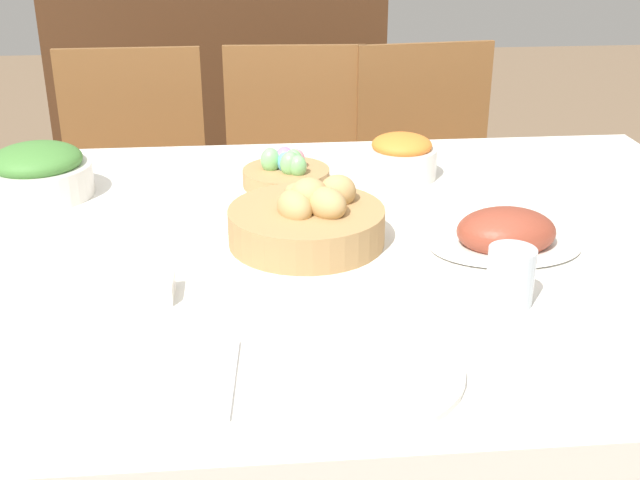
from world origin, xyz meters
The scene contains 16 objects.
dining_table centered at (0.00, 0.00, 0.38)m, with size 1.65×1.18×0.77m.
chair_far_right centered at (0.43, 0.96, 0.49)m, with size 0.46×0.46×0.92m.
chair_far_center centered at (0.02, 0.96, 0.49)m, with size 0.44×0.44×0.92m.
chair_far_left centered at (-0.46, 0.96, 0.49)m, with size 0.42×0.42×0.92m.
sideboard centered at (-0.23, 1.96, 0.49)m, with size 1.28×0.44×0.99m.
bread_basket centered at (-0.02, 0.00, 0.81)m, with size 0.27×0.27×0.12m.
egg_basket centered at (-0.04, 0.29, 0.80)m, with size 0.18×0.18×0.08m.
ham_platter centered at (0.31, -0.06, 0.80)m, with size 0.26×0.18×0.08m.
carrot_bowl centered at (0.20, 0.32, 0.82)m, with size 0.15×0.15×0.09m.
green_salad_bowl centered at (-0.54, 0.28, 0.82)m, with size 0.21×0.21×0.11m.
dinner_plate centered at (0.01, -0.42, 0.77)m, with size 0.27×0.27×0.01m.
fork centered at (-0.15, -0.42, 0.77)m, with size 0.02×0.18×0.00m.
knife centered at (0.17, -0.42, 0.77)m, with size 0.02×0.18×0.00m.
spoon centered at (0.20, -0.42, 0.77)m, with size 0.02×0.18×0.00m.
drinking_cup centered at (0.26, -0.26, 0.81)m, with size 0.07×0.07×0.09m.
butter_dish centered at (-0.29, -0.19, 0.79)m, with size 0.10×0.06×0.03m.
Camera 1 is at (-0.12, -1.28, 1.34)m, focal length 45.00 mm.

